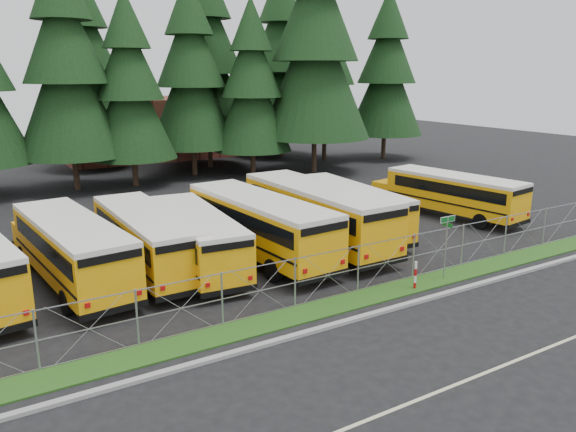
{
  "coord_description": "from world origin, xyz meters",
  "views": [
    {
      "loc": [
        -14.49,
        -17.74,
        8.72
      ],
      "look_at": [
        -1.27,
        4.0,
        2.12
      ],
      "focal_mm": 35.0,
      "sensor_mm": 36.0,
      "label": 1
    }
  ],
  "objects_px": {
    "bus_2": "(145,241)",
    "striped_bollard": "(415,276)",
    "bus_3": "(194,239)",
    "bus_6": "(345,210)",
    "bus_east": "(449,195)",
    "bus_4": "(256,227)",
    "street_sign": "(447,234)",
    "bus_1": "(70,251)",
    "bus_5": "(313,215)"
  },
  "relations": [
    {
      "from": "bus_2",
      "to": "bus_6",
      "type": "distance_m",
      "value": 11.2
    },
    {
      "from": "striped_bollard",
      "to": "bus_2",
      "type": "bearing_deg",
      "value": 137.2
    },
    {
      "from": "bus_3",
      "to": "street_sign",
      "type": "distance_m",
      "value": 11.11
    },
    {
      "from": "bus_2",
      "to": "bus_3",
      "type": "distance_m",
      "value": 2.17
    },
    {
      "from": "bus_3",
      "to": "striped_bollard",
      "type": "bearing_deg",
      "value": -41.85
    },
    {
      "from": "street_sign",
      "to": "striped_bollard",
      "type": "distance_m",
      "value": 2.37
    },
    {
      "from": "bus_5",
      "to": "striped_bollard",
      "type": "height_order",
      "value": "bus_5"
    },
    {
      "from": "bus_5",
      "to": "bus_6",
      "type": "height_order",
      "value": "bus_5"
    },
    {
      "from": "bus_east",
      "to": "bus_1",
      "type": "bearing_deg",
      "value": 170.91
    },
    {
      "from": "bus_6",
      "to": "bus_east",
      "type": "xyz_separation_m",
      "value": [
        7.68,
        -0.3,
        -0.02
      ]
    },
    {
      "from": "bus_1",
      "to": "bus_6",
      "type": "xyz_separation_m",
      "value": [
        14.37,
        0.08,
        -0.07
      ]
    },
    {
      "from": "bus_2",
      "to": "bus_3",
      "type": "height_order",
      "value": "bus_2"
    },
    {
      "from": "bus_1",
      "to": "bus_5",
      "type": "bearing_deg",
      "value": -8.92
    },
    {
      "from": "street_sign",
      "to": "bus_2",
      "type": "bearing_deg",
      "value": 143.42
    },
    {
      "from": "bus_3",
      "to": "striped_bollard",
      "type": "distance_m",
      "value": 9.89
    },
    {
      "from": "bus_3",
      "to": "striped_bollard",
      "type": "relative_size",
      "value": 8.39
    },
    {
      "from": "bus_3",
      "to": "bus_6",
      "type": "height_order",
      "value": "bus_6"
    },
    {
      "from": "street_sign",
      "to": "bus_1",
      "type": "bearing_deg",
      "value": 150.4
    },
    {
      "from": "bus_4",
      "to": "street_sign",
      "type": "relative_size",
      "value": 4.06
    },
    {
      "from": "striped_bollard",
      "to": "bus_4",
      "type": "bearing_deg",
      "value": 116.59
    },
    {
      "from": "bus_east",
      "to": "striped_bollard",
      "type": "relative_size",
      "value": 8.44
    },
    {
      "from": "bus_2",
      "to": "striped_bollard",
      "type": "xyz_separation_m",
      "value": [
        8.7,
        -8.06,
        -0.78
      ]
    },
    {
      "from": "bus_4",
      "to": "street_sign",
      "type": "distance_m",
      "value": 8.83
    },
    {
      "from": "bus_3",
      "to": "street_sign",
      "type": "height_order",
      "value": "street_sign"
    },
    {
      "from": "bus_5",
      "to": "bus_4",
      "type": "bearing_deg",
      "value": -177.2
    },
    {
      "from": "bus_east",
      "to": "bus_5",
      "type": "bearing_deg",
      "value": 173.99
    },
    {
      "from": "bus_3",
      "to": "striped_bollard",
      "type": "height_order",
      "value": "bus_3"
    },
    {
      "from": "street_sign",
      "to": "bus_3",
      "type": "bearing_deg",
      "value": 140.51
    },
    {
      "from": "bus_1",
      "to": "bus_3",
      "type": "distance_m",
      "value": 5.25
    },
    {
      "from": "bus_4",
      "to": "bus_east",
      "type": "relative_size",
      "value": 1.13
    },
    {
      "from": "bus_4",
      "to": "bus_east",
      "type": "bearing_deg",
      "value": -0.82
    },
    {
      "from": "bus_4",
      "to": "street_sign",
      "type": "height_order",
      "value": "bus_4"
    },
    {
      "from": "bus_3",
      "to": "bus_2",
      "type": "bearing_deg",
      "value": 164.02
    },
    {
      "from": "bus_east",
      "to": "bus_2",
      "type": "bearing_deg",
      "value": 170.7
    },
    {
      "from": "bus_2",
      "to": "street_sign",
      "type": "distance_m",
      "value": 13.19
    },
    {
      "from": "bus_2",
      "to": "bus_5",
      "type": "distance_m",
      "value": 8.57
    },
    {
      "from": "bus_east",
      "to": "bus_4",
      "type": "bearing_deg",
      "value": 174.28
    },
    {
      "from": "bus_3",
      "to": "bus_east",
      "type": "xyz_separation_m",
      "value": [
        16.86,
        0.55,
        0.01
      ]
    },
    {
      "from": "bus_3",
      "to": "bus_4",
      "type": "relative_size",
      "value": 0.88
    },
    {
      "from": "striped_bollard",
      "to": "bus_east",
      "type": "bearing_deg",
      "value": 37.47
    },
    {
      "from": "bus_4",
      "to": "street_sign",
      "type": "bearing_deg",
      "value": -55.44
    },
    {
      "from": "striped_bollard",
      "to": "street_sign",
      "type": "bearing_deg",
      "value": 6.24
    },
    {
      "from": "bus_1",
      "to": "bus_east",
      "type": "distance_m",
      "value": 22.06
    },
    {
      "from": "bus_3",
      "to": "bus_east",
      "type": "bearing_deg",
      "value": 7.39
    },
    {
      "from": "bus_5",
      "to": "bus_6",
      "type": "bearing_deg",
      "value": 14.92
    },
    {
      "from": "bus_2",
      "to": "street_sign",
      "type": "height_order",
      "value": "street_sign"
    },
    {
      "from": "bus_3",
      "to": "street_sign",
      "type": "bearing_deg",
      "value": -33.96
    },
    {
      "from": "bus_2",
      "to": "bus_4",
      "type": "bearing_deg",
      "value": -10.61
    },
    {
      "from": "bus_1",
      "to": "bus_3",
      "type": "relative_size",
      "value": 1.08
    },
    {
      "from": "bus_5",
      "to": "street_sign",
      "type": "distance_m",
      "value": 7.44
    }
  ]
}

